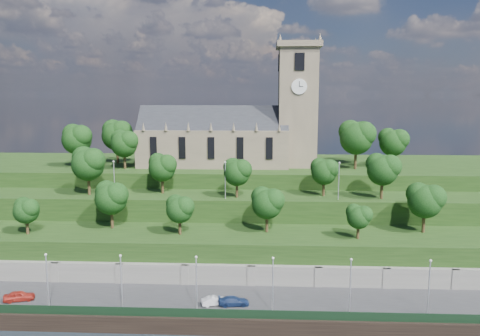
{
  "coord_description": "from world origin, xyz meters",
  "views": [
    {
      "loc": [
        6.43,
        -55.43,
        30.25
      ],
      "look_at": [
        2.44,
        30.0,
        16.9
      ],
      "focal_mm": 35.0,
      "sensor_mm": 36.0,
      "label": 1
    }
  ],
  "objects_px": {
    "church": "(236,131)",
    "car_right": "(234,301)",
    "car_left": "(19,296)",
    "car_middle": "(215,301)"
  },
  "relations": [
    {
      "from": "car_left",
      "to": "car_middle",
      "type": "height_order",
      "value": "car_left"
    },
    {
      "from": "car_left",
      "to": "car_right",
      "type": "distance_m",
      "value": 29.86
    },
    {
      "from": "church",
      "to": "car_right",
      "type": "relative_size",
      "value": 9.25
    },
    {
      "from": "church",
      "to": "car_left",
      "type": "bearing_deg",
      "value": -123.82
    },
    {
      "from": "church",
      "to": "car_left",
      "type": "relative_size",
      "value": 9.57
    },
    {
      "from": "car_left",
      "to": "car_middle",
      "type": "distance_m",
      "value": 27.24
    },
    {
      "from": "church",
      "to": "car_left",
      "type": "distance_m",
      "value": 53.84
    },
    {
      "from": "church",
      "to": "car_left",
      "type": "xyz_separation_m",
      "value": [
        -27.86,
        -41.58,
        -19.83
      ]
    },
    {
      "from": "car_middle",
      "to": "car_right",
      "type": "xyz_separation_m",
      "value": [
        2.63,
        -0.01,
        0.01
      ]
    },
    {
      "from": "car_middle",
      "to": "car_right",
      "type": "bearing_deg",
      "value": -107.28
    }
  ]
}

